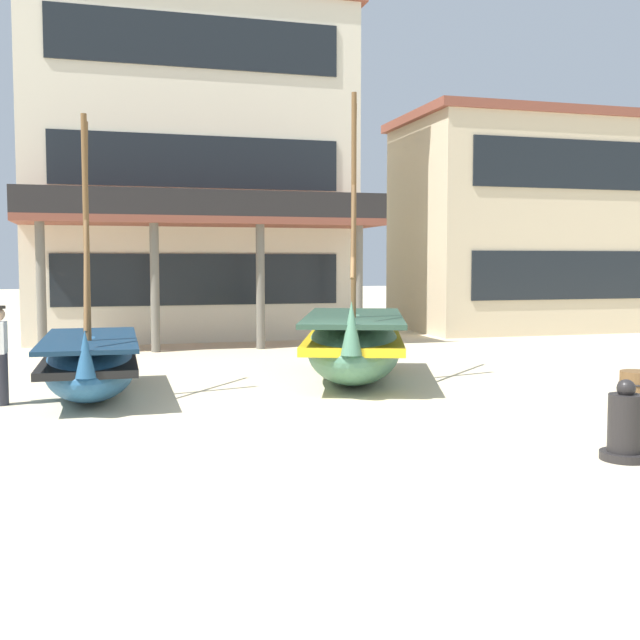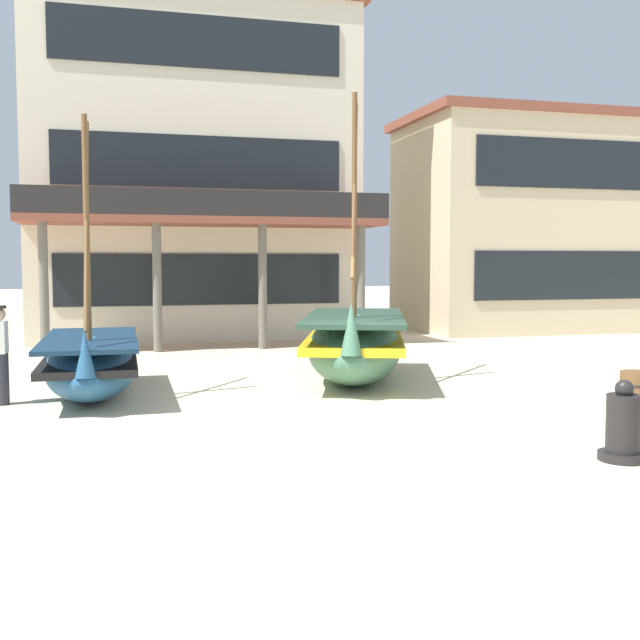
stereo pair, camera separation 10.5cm
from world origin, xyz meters
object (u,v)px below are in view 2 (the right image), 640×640
Objects in this scene: fishing_boat_near_left at (91,363)px; fishing_boat_centre_large at (355,345)px; fisherman_by_hull at (0,356)px; harbor_building_annex at (554,225)px; wooden_barrel at (637,394)px; harbor_building_main at (191,174)px; capstan_winch at (623,428)px.

fishing_boat_centre_large is at bearing 4.85° from fishing_boat_near_left.
fishing_boat_centre_large is 6.63m from fisherman_by_hull.
fishing_boat_centre_large is at bearing 7.74° from fisherman_by_hull.
harbor_building_annex is at bearing 32.34° from fisherman_by_hull.
harbor_building_main is at bearing 108.76° from wooden_barrel.
fishing_boat_near_left is 9.03m from capstan_winch.
fishing_boat_near_left is 12.83m from harbor_building_main.
capstan_winch is at bearing -79.74° from fishing_boat_centre_large.
fishing_boat_centre_large is (5.11, 0.43, 0.15)m from fishing_boat_near_left.
fishing_boat_centre_large is 6.97m from capstan_winch.
fishing_boat_centre_large is at bearing -79.32° from harbor_building_main.
fishing_boat_centre_large is at bearing -136.89° from harbor_building_annex.
fishing_boat_near_left is 0.88× the size of fishing_boat_centre_large.
harbor_building_main reaches higher than fisherman_by_hull.
fishing_boat_near_left reaches higher than capstan_winch.
fishing_boat_near_left is 2.96× the size of fisherman_by_hull.
harbor_building_annex is (10.78, 10.09, 3.00)m from fishing_boat_centre_large.
fisherman_by_hull reaches higher than capstan_winch.
wooden_barrel is (8.33, -4.08, -0.25)m from fishing_boat_near_left.
fishing_boat_centre_large is at bearing 100.26° from capstan_winch.
capstan_winch is 3.05m from wooden_barrel.
wooden_barrel is (9.78, -3.63, -0.48)m from fisherman_by_hull.
fisherman_by_hull is at bearing 142.68° from capstan_winch.
capstan_winch reaches higher than wooden_barrel.
capstan_winch is 0.09× the size of harbor_building_main.
harbor_building_annex is at bearing 33.51° from fishing_boat_near_left.
fishing_boat_centre_large is 12.20m from harbor_building_main.
harbor_building_main is (-3.34, 17.97, 4.90)m from capstan_winch.
harbor_building_annex reaches higher than capstan_winch.
fisherman_by_hull is at bearing -162.51° from fishing_boat_near_left.
harbor_building_annex is at bearing 43.11° from fishing_boat_centre_large.
fishing_boat_centre_large is 5.56m from wooden_barrel.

